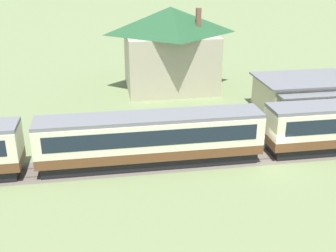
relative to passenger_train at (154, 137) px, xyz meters
name	(u,v)px	position (x,y,z in m)	size (l,w,h in m)	color
ground_plane	(273,161)	(9.85, -1.20, -2.37)	(600.00, 600.00, 0.00)	#707F51
passenger_train	(154,137)	(0.00, 0.00, 0.00)	(94.31, 3.12, 4.27)	brown
railway_track	(210,159)	(4.68, 0.00, -2.36)	(149.45, 3.60, 0.04)	#665B51
station_building	(304,94)	(17.83, 9.94, -0.51)	(10.32, 8.23, 3.65)	#BCB293
station_house_dark_green_roof	(170,48)	(4.81, 20.36, 2.88)	(11.71, 9.67, 10.15)	#BCB293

